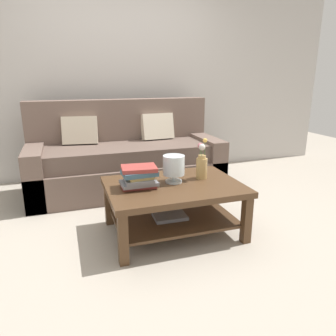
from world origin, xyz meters
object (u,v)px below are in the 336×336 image
at_px(coffee_table, 173,197).
at_px(flower_pitcher, 202,164).
at_px(book_stack_main, 139,177).
at_px(couch, 126,159).
at_px(glass_hurricane_vase, 174,166).

relative_size(coffee_table, flower_pitcher, 3.12).
height_order(coffee_table, book_stack_main, book_stack_main).
relative_size(coffee_table, book_stack_main, 3.73).
height_order(couch, flower_pitcher, couch).
bearing_deg(couch, coffee_table, -82.81).
xyz_separation_m(couch, coffee_table, (0.16, -1.28, -0.03)).
bearing_deg(flower_pitcher, glass_hurricane_vase, -175.58).
distance_m(book_stack_main, glass_hurricane_vase, 0.32).
relative_size(couch, coffee_table, 1.97).
relative_size(couch, glass_hurricane_vase, 9.43).
xyz_separation_m(coffee_table, glass_hurricane_vase, (0.02, 0.05, 0.27)).
bearing_deg(coffee_table, book_stack_main, 179.14).
relative_size(couch, flower_pitcher, 6.14).
distance_m(couch, flower_pitcher, 1.31).
bearing_deg(book_stack_main, glass_hurricane_vase, 7.65).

